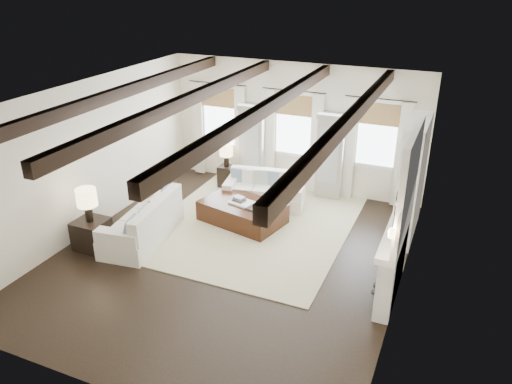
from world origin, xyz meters
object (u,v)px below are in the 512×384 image
at_px(sofa_back, 265,191).
at_px(side_table_front, 92,234).
at_px(sofa_left, 145,224).
at_px(side_table_back, 227,176).
at_px(ottoman, 243,212).

height_order(sofa_back, side_table_front, sofa_back).
relative_size(sofa_left, side_table_back, 3.86).
bearing_deg(ottoman, side_table_back, 138.83).
bearing_deg(side_table_back, side_table_front, -106.56).
bearing_deg(sofa_back, side_table_back, 156.51).
bearing_deg(sofa_back, sofa_left, -122.54).
distance_m(sofa_back, side_table_back, 1.42).
height_order(ottoman, side_table_back, side_table_back).
xyz_separation_m(ottoman, side_table_front, (-2.34, -2.22, 0.07)).
relative_size(sofa_left, ottoman, 1.24).
bearing_deg(sofa_left, side_table_front, -138.96).
bearing_deg(side_table_front, side_table_back, 73.44).
height_order(side_table_front, side_table_back, side_table_front).
distance_m(sofa_back, side_table_front, 4.09).
xyz_separation_m(sofa_left, ottoman, (1.54, 1.52, -0.13)).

